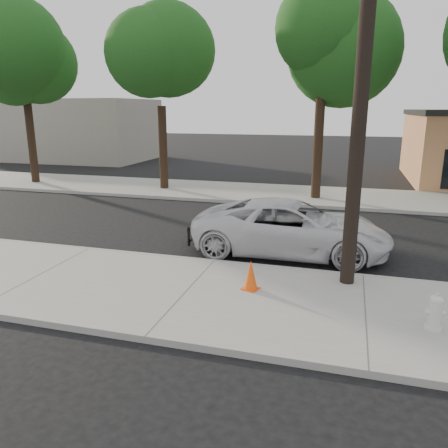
{
  "coord_description": "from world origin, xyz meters",
  "views": [
    {
      "loc": [
        3.45,
        -13.15,
        4.29
      ],
      "look_at": [
        0.05,
        -1.28,
        1.0
      ],
      "focal_mm": 35.0,
      "sensor_mm": 36.0,
      "label": 1
    }
  ],
  "objects": [
    {
      "name": "ground",
      "position": [
        0.0,
        0.0,
        0.0
      ],
      "size": [
        120.0,
        120.0,
        0.0
      ],
      "primitive_type": "plane",
      "color": "black",
      "rests_on": "ground"
    },
    {
      "name": "near_sidewalk",
      "position": [
        0.0,
        -4.3,
        0.07
      ],
      "size": [
        90.0,
        4.4,
        0.15
      ],
      "primitive_type": "cube",
      "color": "gray",
      "rests_on": "ground"
    },
    {
      "name": "far_sidewalk",
      "position": [
        0.0,
        8.5,
        0.07
      ],
      "size": [
        90.0,
        5.0,
        0.15
      ],
      "primitive_type": "cube",
      "color": "gray",
      "rests_on": "ground"
    },
    {
      "name": "curb_near",
      "position": [
        0.0,
        -2.1,
        0.07
      ],
      "size": [
        90.0,
        0.12,
        0.16
      ],
      "primitive_type": "cube",
      "color": "#9E9B93",
      "rests_on": "ground"
    },
    {
      "name": "building_far",
      "position": [
        -20.0,
        20.0,
        2.5
      ],
      "size": [
        14.0,
        8.0,
        5.0
      ],
      "primitive_type": "cube",
      "color": "gray",
      "rests_on": "ground"
    },
    {
      "name": "utility_pole",
      "position": [
        3.6,
        -2.7,
        4.7
      ],
      "size": [
        1.4,
        0.34,
        9.0
      ],
      "color": "black",
      "rests_on": "near_sidewalk"
    },
    {
      "name": "tree_a",
      "position": [
        -13.8,
        7.85,
        6.53
      ],
      "size": [
        4.65,
        4.5,
        9.0
      ],
      "color": "black",
      "rests_on": "far_sidewalk"
    },
    {
      "name": "tree_b",
      "position": [
        -5.81,
        8.06,
        6.15
      ],
      "size": [
        4.34,
        4.2,
        8.45
      ],
      "color": "black",
      "rests_on": "far_sidewalk"
    },
    {
      "name": "tree_c",
      "position": [
        2.22,
        7.64,
        6.91
      ],
      "size": [
        4.96,
        4.8,
        9.55
      ],
      "color": "black",
      "rests_on": "far_sidewalk"
    },
    {
      "name": "police_cruiser",
      "position": [
        1.92,
        -0.43,
        0.81
      ],
      "size": [
        5.9,
        2.84,
        1.62
      ],
      "primitive_type": "imported",
      "rotation": [
        0.0,
        0.0,
        1.6
      ],
      "color": "silver",
      "rests_on": "ground"
    },
    {
      "name": "fire_hydrant",
      "position": [
        5.24,
        -4.7,
        0.49
      ],
      "size": [
        0.37,
        0.34,
        0.7
      ],
      "rotation": [
        0.0,
        0.0,
        0.08
      ],
      "color": "silver",
      "rests_on": "near_sidewalk"
    },
    {
      "name": "traffic_cone",
      "position": [
        1.42,
        -3.78,
        0.49
      ],
      "size": [
        0.46,
        0.46,
        0.71
      ],
      "rotation": [
        0.0,
        0.0,
        -0.32
      ],
      "color": "#F84F0D",
      "rests_on": "near_sidewalk"
    }
  ]
}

